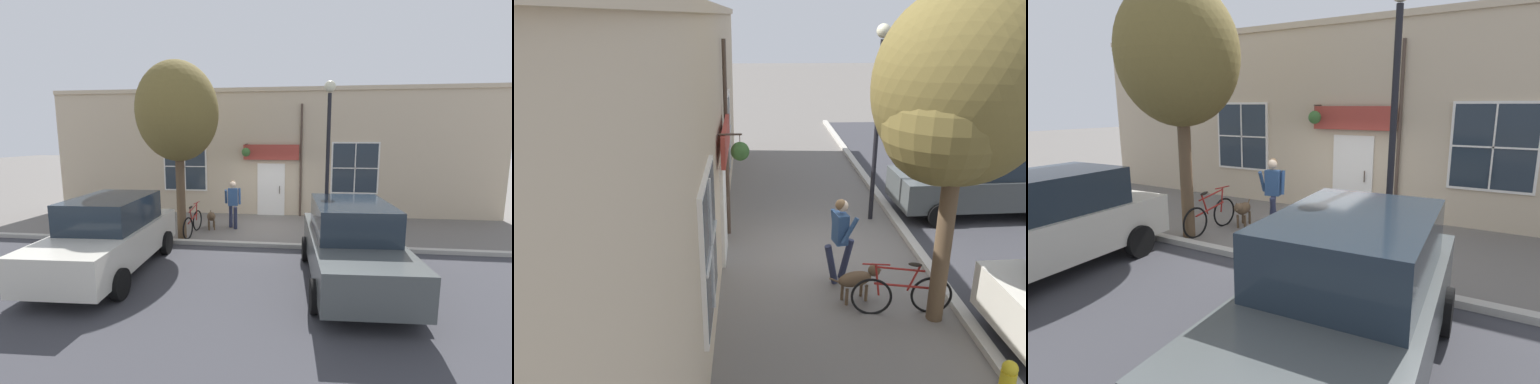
% 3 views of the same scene
% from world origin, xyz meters
% --- Properties ---
extents(ground_plane, '(90.00, 90.00, 0.00)m').
position_xyz_m(ground_plane, '(0.00, 0.00, 0.00)').
color(ground_plane, '#66605B').
extents(storefront_facade, '(0.95, 18.00, 5.06)m').
position_xyz_m(storefront_facade, '(-2.34, 0.00, 2.53)').
color(storefront_facade, '#C6B293').
rests_on(storefront_facade, ground_plane).
extents(pedestrian_walking, '(0.63, 0.55, 1.68)m').
position_xyz_m(pedestrian_walking, '(0.07, -0.98, 1.01)').
color(pedestrian_walking, '#282D47').
rests_on(pedestrian_walking, ground_plane).
extents(dog_on_leash, '(1.02, 0.48, 0.68)m').
position_xyz_m(dog_on_leash, '(0.30, -1.69, 0.44)').
color(dog_on_leash, brown).
rests_on(dog_on_leash, ground_plane).
extents(street_tree_by_curb, '(2.65, 2.39, 5.34)m').
position_xyz_m(street_tree_by_curb, '(1.41, -2.39, 3.75)').
color(street_tree_by_curb, brown).
rests_on(street_tree_by_curb, ground_plane).
extents(leaning_bicycle, '(1.74, 0.13, 1.00)m').
position_xyz_m(leaning_bicycle, '(0.95, -2.15, 0.38)').
color(leaning_bicycle, black).
rests_on(leaning_bicycle, ground_plane).
extents(parked_car_nearest_curb, '(4.37, 2.08, 1.75)m').
position_xyz_m(parked_car_nearest_curb, '(4.20, -3.11, 0.88)').
color(parked_car_nearest_curb, beige).
rests_on(parked_car_nearest_curb, ground_plane).
extents(parked_car_mid_block, '(4.37, 2.08, 1.75)m').
position_xyz_m(parked_car_mid_block, '(4.19, 2.39, 0.88)').
color(parked_car_mid_block, '#474C4C').
rests_on(parked_car_mid_block, ground_plane).
extents(street_lamp, '(0.32, 0.32, 4.70)m').
position_xyz_m(street_lamp, '(1.42, 2.07, 3.08)').
color(street_lamp, black).
rests_on(street_lamp, ground_plane).
extents(fire_hydrant, '(0.34, 0.20, 0.77)m').
position_xyz_m(fire_hydrant, '(1.64, -4.44, 0.40)').
color(fire_hydrant, gold).
rests_on(fire_hydrant, ground_plane).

